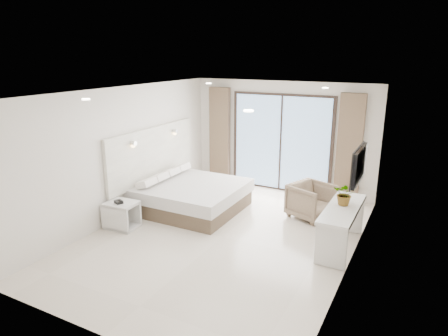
{
  "coord_description": "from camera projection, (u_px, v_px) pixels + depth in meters",
  "views": [
    {
      "loc": [
        3.21,
        -6.05,
        3.33
      ],
      "look_at": [
        -0.18,
        0.4,
        1.22
      ],
      "focal_mm": 32.0,
      "sensor_mm": 36.0,
      "label": 1
    }
  ],
  "objects": [
    {
      "name": "ground",
      "position": [
        223.0,
        237.0,
        7.5
      ],
      "size": [
        6.2,
        6.2,
        0.0
      ],
      "primitive_type": "plane",
      "color": "beige",
      "rests_on": "ground"
    },
    {
      "name": "room_shell",
      "position": [
        234.0,
        145.0,
        7.88
      ],
      "size": [
        4.62,
        6.22,
        2.72
      ],
      "color": "silver",
      "rests_on": "ground"
    },
    {
      "name": "bed",
      "position": [
        191.0,
        196.0,
        8.76
      ],
      "size": [
        2.1,
        2.0,
        0.73
      ],
      "color": "brown",
      "rests_on": "ground"
    },
    {
      "name": "nightstand",
      "position": [
        122.0,
        215.0,
        7.82
      ],
      "size": [
        0.62,
        0.52,
        0.53
      ],
      "rotation": [
        0.0,
        0.0,
        0.07
      ],
      "color": "silver",
      "rests_on": "ground"
    },
    {
      "name": "phone",
      "position": [
        119.0,
        202.0,
        7.7
      ],
      "size": [
        0.2,
        0.18,
        0.05
      ],
      "primitive_type": "cube",
      "rotation": [
        0.0,
        0.0,
        -0.41
      ],
      "color": "black",
      "rests_on": "nightstand"
    },
    {
      "name": "console_desk",
      "position": [
        342.0,
        218.0,
        6.93
      ],
      "size": [
        0.52,
        1.68,
        0.77
      ],
      "color": "silver",
      "rests_on": "ground"
    },
    {
      "name": "plant",
      "position": [
        345.0,
        196.0,
        6.93
      ],
      "size": [
        0.39,
        0.43,
        0.33
      ],
      "primitive_type": "imported",
      "rotation": [
        0.0,
        0.0,
        0.04
      ],
      "color": "#33662D",
      "rests_on": "console_desk"
    },
    {
      "name": "armchair",
      "position": [
        311.0,
        199.0,
        8.29
      ],
      "size": [
        0.97,
        1.0,
        0.81
      ],
      "primitive_type": "imported",
      "rotation": [
        0.0,
        0.0,
        1.2
      ],
      "color": "#817255",
      "rests_on": "ground"
    }
  ]
}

